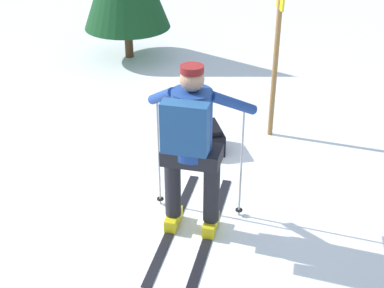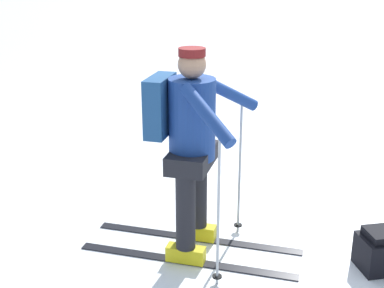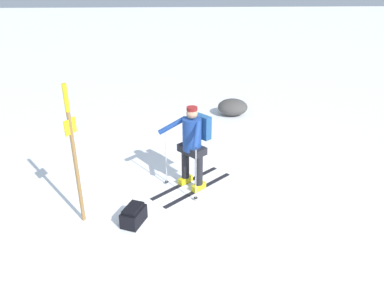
# 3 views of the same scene
# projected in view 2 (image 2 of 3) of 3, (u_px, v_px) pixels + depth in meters

# --- Properties ---
(ground_plane) EXTENTS (80.00, 80.00, 0.00)m
(ground_plane) POSITION_uv_depth(u_px,v_px,m) (247.00, 218.00, 4.86)
(ground_plane) COLOR white
(skier) EXTENTS (1.61, 1.50, 1.64)m
(skier) POSITION_uv_depth(u_px,v_px,m) (189.00, 140.00, 4.02)
(skier) COLOR black
(skier) RESTS_ON ground_plane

